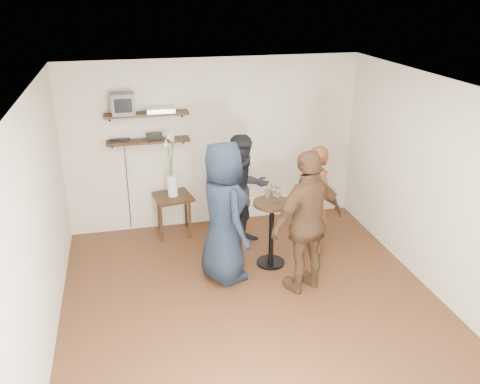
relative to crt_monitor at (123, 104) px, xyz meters
name	(u,v)px	position (x,y,z in m)	size (l,w,h in m)	color
room	(257,209)	(1.31, -2.38, -0.72)	(4.58, 5.08, 2.68)	#492817
shelf_upper	(146,114)	(0.31, 0.00, -0.17)	(1.20, 0.25, 0.04)	black
shelf_lower	(148,141)	(0.31, 0.00, -0.57)	(1.20, 0.25, 0.04)	black
crt_monitor	(123,104)	(0.00, 0.00, 0.00)	(0.32, 0.30, 0.30)	#59595B
dvd_deck	(161,110)	(0.52, 0.00, -0.12)	(0.40, 0.24, 0.06)	silver
radio	(155,136)	(0.41, 0.00, -0.50)	(0.22, 0.10, 0.10)	black
power_strip	(120,140)	(-0.09, 0.05, -0.54)	(0.30, 0.05, 0.03)	black
side_table	(173,202)	(0.61, -0.19, -1.49)	(0.62, 0.62, 0.64)	black
vase_lilies	(172,175)	(0.61, -0.19, -1.06)	(0.20, 0.20, 1.03)	white
drinks_table	(272,225)	(1.79, -1.40, -1.43)	(0.50, 0.50, 0.92)	black
wine_glass_fl	(267,194)	(1.71, -1.41, -0.97)	(0.06, 0.06, 0.18)	silver
wine_glass_fr	(278,193)	(1.86, -1.43, -0.96)	(0.07, 0.07, 0.20)	silver
wine_glass_bl	(269,190)	(1.77, -1.34, -0.95)	(0.07, 0.07, 0.22)	silver
wine_glass_br	(274,192)	(1.82, -1.38, -0.96)	(0.07, 0.07, 0.21)	silver
person_plaid	(314,201)	(2.47, -1.18, -1.24)	(0.57, 0.37, 1.56)	red
person_dark	(244,191)	(1.57, -0.72, -1.19)	(0.81, 0.63, 1.66)	black
person_navy	(224,213)	(1.10, -1.58, -1.10)	(0.90, 0.59, 1.84)	#151F2F
person_brown	(308,223)	(2.04, -2.06, -1.11)	(1.06, 0.44, 1.82)	#47301E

